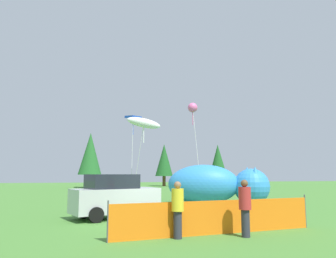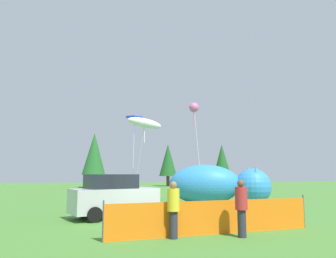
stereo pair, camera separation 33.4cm
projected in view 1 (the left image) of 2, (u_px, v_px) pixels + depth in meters
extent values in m
plane|color=#477F33|center=(164.00, 223.00, 13.75)|extent=(120.00, 120.00, 0.00)
cube|color=#B7BCC1|center=(115.00, 200.00, 15.33)|extent=(4.34, 2.98, 1.10)
cube|color=#1E232D|center=(112.00, 181.00, 15.34)|extent=(2.61, 2.22, 0.66)
cylinder|color=black|center=(131.00, 208.00, 16.61)|extent=(0.70, 0.45, 0.66)
cylinder|color=black|center=(147.00, 211.00, 15.24)|extent=(0.70, 0.45, 0.66)
cylinder|color=black|center=(83.00, 211.00, 15.29)|extent=(0.70, 0.45, 0.66)
cylinder|color=black|center=(96.00, 215.00, 13.91)|extent=(0.70, 0.45, 0.66)
cube|color=#1959A5|center=(236.00, 214.00, 13.38)|extent=(0.70, 0.70, 0.03)
cube|color=#1959A5|center=(230.00, 208.00, 13.50)|extent=(0.30, 0.41, 0.46)
cylinder|color=#A5A5AD|center=(242.00, 219.00, 13.47)|extent=(0.02, 0.02, 0.45)
cylinder|color=#A5A5AD|center=(240.00, 220.00, 13.07)|extent=(0.02, 0.02, 0.45)
cylinder|color=#A5A5AD|center=(232.00, 218.00, 13.63)|extent=(0.02, 0.02, 0.45)
cylinder|color=#A5A5AD|center=(229.00, 220.00, 13.24)|extent=(0.02, 0.02, 0.45)
ellipsoid|color=#338CD8|center=(203.00, 184.00, 22.25)|extent=(5.40, 4.01, 2.66)
ellipsoid|color=white|center=(204.00, 193.00, 22.17)|extent=(3.55, 2.85, 1.20)
sphere|color=#338CD8|center=(252.00, 186.00, 21.90)|extent=(2.39, 2.39, 2.39)
cone|color=#338CD8|center=(247.00, 172.00, 22.61)|extent=(0.67, 0.67, 0.72)
cone|color=#338CD8|center=(255.00, 172.00, 21.45)|extent=(0.67, 0.67, 0.72)
cube|color=orange|center=(218.00, 217.00, 11.37)|extent=(7.63, 1.25, 1.15)
cylinder|color=#4C4C51|center=(108.00, 221.00, 10.01)|extent=(0.05, 0.05, 1.26)
cylinder|color=#4C4C51|center=(305.00, 211.00, 12.75)|extent=(0.05, 0.05, 1.26)
cylinder|color=#2D2D38|center=(178.00, 225.00, 10.58)|extent=(0.27, 0.27, 0.87)
cylinder|color=yellow|center=(178.00, 200.00, 10.68)|extent=(0.40, 0.40, 0.72)
sphere|color=#8C6647|center=(178.00, 185.00, 10.75)|extent=(0.24, 0.24, 0.24)
cylinder|color=#2D2D38|center=(246.00, 223.00, 10.84)|extent=(0.28, 0.28, 0.89)
cylinder|color=#B72D2D|center=(245.00, 198.00, 10.95)|extent=(0.41, 0.41, 0.74)
sphere|color=brown|center=(244.00, 183.00, 11.01)|extent=(0.24, 0.24, 0.24)
cylinder|color=silver|center=(197.00, 153.00, 22.60)|extent=(0.05, 2.14, 6.88)
sphere|color=pink|center=(193.00, 108.00, 24.08)|extent=(0.71, 0.71, 0.71)
cylinder|color=pink|center=(193.00, 117.00, 23.99)|extent=(0.06, 0.06, 1.20)
cylinder|color=silver|center=(138.00, 164.00, 21.36)|extent=(0.66, 0.92, 5.34)
ellipsoid|color=white|center=(144.00, 123.00, 21.35)|extent=(2.36, 0.84, 1.13)
cylinder|color=white|center=(144.00, 134.00, 21.26)|extent=(0.06, 0.06, 1.20)
cylinder|color=silver|center=(132.00, 159.00, 23.15)|extent=(0.23, 1.37, 6.20)
cube|color=blue|center=(133.00, 117.00, 24.24)|extent=(1.26, 1.27, 0.24)
cylinder|color=blue|center=(133.00, 127.00, 24.14)|extent=(0.06, 0.06, 1.20)
cylinder|color=brown|center=(218.00, 181.00, 53.44)|extent=(0.51, 0.51, 1.61)
cone|color=#1E5623|center=(218.00, 160.00, 53.89)|extent=(2.83, 2.83, 5.14)
cylinder|color=brown|center=(89.00, 181.00, 45.88)|extent=(0.59, 0.59, 1.85)
cone|color=#236028|center=(90.00, 154.00, 46.39)|extent=(3.25, 3.25, 5.91)
cylinder|color=brown|center=(164.00, 181.00, 51.99)|extent=(0.51, 0.51, 1.59)
cone|color=#1E5623|center=(164.00, 160.00, 52.43)|extent=(2.80, 2.80, 5.10)
cylinder|color=brown|center=(92.00, 183.00, 46.62)|extent=(0.45, 0.45, 1.40)
cone|color=#2D6B2D|center=(93.00, 162.00, 47.01)|extent=(2.46, 2.46, 4.47)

